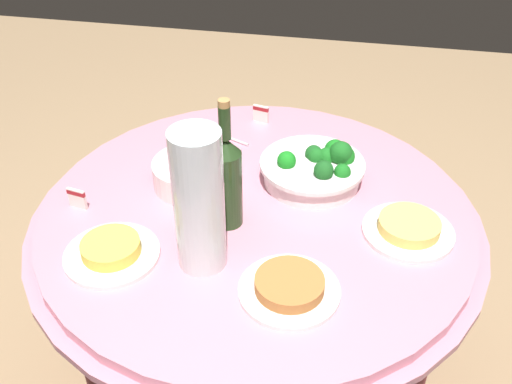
# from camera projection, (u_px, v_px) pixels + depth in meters

# --- Properties ---
(ground_plane) EXTENTS (6.00, 6.00, 0.00)m
(ground_plane) POSITION_uv_depth(u_px,v_px,m) (256.00, 384.00, 1.94)
(ground_plane) COLOR #9E7F5B
(buffet_table) EXTENTS (1.16, 1.16, 0.74)m
(buffet_table) POSITION_uv_depth(u_px,v_px,m) (256.00, 306.00, 1.72)
(buffet_table) COLOR maroon
(buffet_table) RESTS_ON ground_plane
(broccoli_bowl) EXTENTS (0.28, 0.28, 0.12)m
(broccoli_bowl) POSITION_uv_depth(u_px,v_px,m) (316.00, 168.00, 1.57)
(broccoli_bowl) COLOR white
(broccoli_bowl) RESTS_ON buffet_table
(plate_stack) EXTENTS (0.21, 0.21, 0.07)m
(plate_stack) POSITION_uv_depth(u_px,v_px,m) (192.00, 173.00, 1.56)
(plate_stack) COLOR white
(plate_stack) RESTS_ON buffet_table
(wine_bottle) EXTENTS (0.07, 0.07, 0.34)m
(wine_bottle) POSITION_uv_depth(u_px,v_px,m) (227.00, 179.00, 1.38)
(wine_bottle) COLOR #243D1C
(wine_bottle) RESTS_ON buffet_table
(decorative_fruit_vase) EXTENTS (0.11, 0.11, 0.34)m
(decorative_fruit_vase) POSITION_uv_depth(u_px,v_px,m) (199.00, 208.00, 1.25)
(decorative_fruit_vase) COLOR silver
(decorative_fruit_vase) RESTS_ON buffet_table
(serving_tongs) EXTENTS (0.16, 0.11, 0.01)m
(serving_tongs) POSITION_uv_depth(u_px,v_px,m) (221.00, 139.00, 1.76)
(serving_tongs) COLOR silver
(serving_tongs) RESTS_ON buffet_table
(food_plate_peanuts) EXTENTS (0.22, 0.22, 0.04)m
(food_plate_peanuts) POSITION_uv_depth(u_px,v_px,m) (289.00, 287.00, 1.25)
(food_plate_peanuts) COLOR white
(food_plate_peanuts) RESTS_ON buffet_table
(food_plate_fried_egg) EXTENTS (0.22, 0.22, 0.04)m
(food_plate_fried_egg) POSITION_uv_depth(u_px,v_px,m) (111.00, 251.00, 1.34)
(food_plate_fried_egg) COLOR white
(food_plate_fried_egg) RESTS_ON buffet_table
(food_plate_noodles) EXTENTS (0.22, 0.22, 0.04)m
(food_plate_noodles) POSITION_uv_depth(u_px,v_px,m) (409.00, 228.00, 1.41)
(food_plate_noodles) COLOR white
(food_plate_noodles) RESTS_ON buffet_table
(label_placard_front) EXTENTS (0.05, 0.02, 0.05)m
(label_placard_front) POSITION_uv_depth(u_px,v_px,m) (77.00, 197.00, 1.48)
(label_placard_front) COLOR white
(label_placard_front) RESTS_ON buffet_table
(label_placard_mid) EXTENTS (0.05, 0.02, 0.05)m
(label_placard_mid) POSITION_uv_depth(u_px,v_px,m) (261.00, 113.00, 1.84)
(label_placard_mid) COLOR white
(label_placard_mid) RESTS_ON buffet_table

